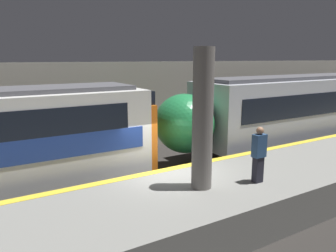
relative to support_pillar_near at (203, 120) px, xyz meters
name	(u,v)px	position (x,y,z in m)	size (l,w,h in m)	color
ground_plane	(166,200)	(-0.03, 1.88, -3.05)	(120.00, 120.00, 0.00)	#282623
platform	(199,205)	(-0.03, 0.06, -2.49)	(40.00, 3.65, 1.15)	slate
station_rear_barrier	(99,109)	(-0.03, 8.23, -0.81)	(50.00, 0.15, 4.50)	#B2AD9E
support_pillar_near	(203,120)	(0.00, 0.00, 0.00)	(0.57, 0.57, 3.83)	slate
train_modern	(318,108)	(11.05, 4.05, -1.10)	(19.47, 2.90, 3.80)	black
person_waiting	(259,153)	(1.62, -0.54, -1.05)	(0.38, 0.24, 1.64)	black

